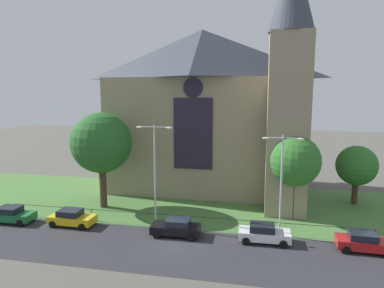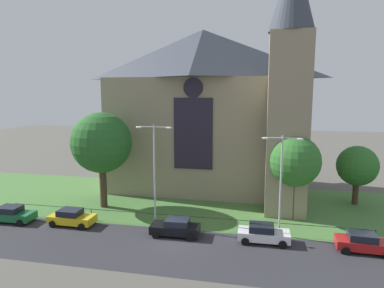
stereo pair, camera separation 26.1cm
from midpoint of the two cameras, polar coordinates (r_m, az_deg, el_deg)
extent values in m
plane|color=#56544C|center=(38.94, 1.18, -9.72)|extent=(160.00, 160.00, 0.00)
cube|color=#2D2D33|center=(28.06, -3.50, -17.24)|extent=(120.00, 8.00, 0.01)
cube|color=#477538|center=(37.08, 0.61, -10.66)|extent=(120.00, 20.00, 0.01)
cube|color=gray|center=(43.92, 1.94, 1.74)|extent=(22.00, 12.00, 14.00)
pyramid|color=#383D47|center=(43.87, 2.01, 14.82)|extent=(22.00, 12.00, 6.00)
cube|color=black|center=(37.93, 0.40, 1.73)|extent=(4.40, 0.16, 8.00)
cylinder|color=black|center=(37.66, 0.41, 9.45)|extent=(2.20, 0.15, 2.20)
cube|color=gray|center=(35.23, 15.94, 3.00)|extent=(4.00, 4.00, 18.00)
cylinder|color=black|center=(31.79, -2.52, -11.90)|extent=(33.78, 0.05, 0.05)
cylinder|color=black|center=(39.46, -27.40, -9.62)|extent=(0.06, 0.07, 1.10)
cylinder|color=black|center=(34.92, -16.35, -11.31)|extent=(0.07, 0.07, 1.10)
cylinder|color=black|center=(31.99, -2.52, -12.83)|extent=(0.06, 0.07, 1.10)
cylinder|color=black|center=(31.15, 13.18, -13.66)|extent=(0.06, 0.07, 1.10)
cylinder|color=black|center=(32.55, 28.64, -13.52)|extent=(0.06, 0.07, 1.10)
cylinder|color=#423021|center=(35.02, 16.88, -8.85)|extent=(0.68, 0.68, 3.91)
sphere|color=#2D6B28|center=(34.10, 17.16, -2.76)|extent=(4.90, 4.90, 4.90)
cylinder|color=#423021|center=(42.04, 25.93, -7.30)|extent=(0.63, 0.63, 2.70)
sphere|color=#2D6B28|center=(41.37, 26.20, -3.30)|extent=(4.38, 4.38, 4.38)
cylinder|color=#423021|center=(37.96, -14.50, -6.83)|extent=(0.75, 0.75, 4.63)
sphere|color=#235B23|center=(37.01, -14.77, 0.23)|extent=(6.41, 6.41, 6.41)
cylinder|color=#B2B2B7|center=(31.15, -6.07, -5.42)|extent=(0.16, 0.16, 9.42)
cylinder|color=#B2B2B7|center=(30.60, -7.45, 2.88)|extent=(1.40, 0.10, 0.10)
cylinder|color=#B2B2B7|center=(30.17, -4.94, 2.84)|extent=(1.40, 0.10, 0.10)
ellipsoid|color=white|center=(30.84, -8.68, 2.80)|extent=(0.57, 0.26, 0.20)
ellipsoid|color=white|center=(29.99, -3.65, 2.72)|extent=(0.57, 0.26, 0.20)
cylinder|color=#B2B2B7|center=(29.87, 14.92, -6.97)|extent=(0.16, 0.16, 8.72)
cylinder|color=#B2B2B7|center=(29.02, 13.85, 1.01)|extent=(1.40, 0.10, 0.10)
cylinder|color=#B2B2B7|center=(29.11, 16.60, 0.92)|extent=(1.40, 0.10, 0.10)
ellipsoid|color=white|center=(29.01, 12.47, 0.95)|extent=(0.57, 0.26, 0.20)
ellipsoid|color=white|center=(29.19, 17.97, 0.78)|extent=(0.57, 0.26, 0.20)
cube|color=#196033|center=(37.29, -27.80, -10.59)|extent=(4.25, 1.93, 0.70)
cube|color=black|center=(37.22, -28.12, -9.63)|extent=(2.05, 1.66, 0.55)
cylinder|color=black|center=(37.21, -25.09, -10.91)|extent=(0.65, 0.24, 0.64)
cylinder|color=black|center=(35.85, -26.76, -11.76)|extent=(0.65, 0.24, 0.64)
cylinder|color=black|center=(38.93, -28.70, -10.31)|extent=(0.65, 0.24, 0.64)
cube|color=gold|center=(34.17, -19.27, -11.78)|extent=(4.22, 1.85, 0.70)
cube|color=black|center=(34.07, -19.61, -10.75)|extent=(2.02, 1.62, 0.55)
cylinder|color=black|center=(34.29, -16.30, -12.09)|extent=(0.64, 0.23, 0.64)
cylinder|color=black|center=(32.83, -17.84, -13.10)|extent=(0.64, 0.23, 0.64)
cylinder|color=black|center=(35.73, -20.53, -11.44)|extent=(0.64, 0.23, 0.64)
cylinder|color=black|center=(34.34, -22.18, -12.36)|extent=(0.64, 0.23, 0.64)
cube|color=black|center=(30.19, -2.59, -14.04)|extent=(4.24, 1.90, 0.70)
cube|color=black|center=(29.92, -2.22, -12.97)|extent=(2.04, 1.65, 0.55)
cylinder|color=black|center=(29.85, -5.83, -14.96)|extent=(0.65, 0.24, 0.64)
cylinder|color=black|center=(31.44, -4.90, -13.69)|extent=(0.65, 0.24, 0.64)
cylinder|color=black|center=(29.22, -0.08, -15.45)|extent=(0.65, 0.24, 0.64)
cylinder|color=black|center=(30.85, 0.54, -14.11)|extent=(0.65, 0.24, 0.64)
cube|color=silver|center=(29.59, 12.22, -14.72)|extent=(4.22, 1.85, 0.70)
cube|color=black|center=(29.35, 11.86, -13.59)|extent=(2.02, 1.62, 0.55)
cylinder|color=black|center=(30.61, 15.01, -14.60)|extent=(0.64, 0.23, 0.64)
cylinder|color=black|center=(28.97, 15.26, -15.99)|extent=(0.64, 0.23, 0.64)
cylinder|color=black|center=(30.53, 9.32, -14.48)|extent=(0.64, 0.23, 0.64)
cylinder|color=black|center=(28.88, 9.20, -15.87)|extent=(0.64, 0.23, 0.64)
cube|color=#B21919|center=(30.55, 27.22, -14.75)|extent=(4.28, 2.00, 0.70)
cube|color=black|center=(30.27, 26.93, -13.66)|extent=(2.07, 1.69, 0.55)
cylinder|color=black|center=(31.82, 29.49, -14.54)|extent=(0.65, 0.25, 0.64)
cylinder|color=black|center=(31.18, 24.09, -14.64)|extent=(0.65, 0.25, 0.64)
cylinder|color=black|center=(29.55, 24.69, -15.98)|extent=(0.65, 0.25, 0.64)
camera|label=1|loc=(0.13, -89.79, 0.03)|focal=31.73mm
camera|label=2|loc=(0.13, 90.21, -0.03)|focal=31.73mm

